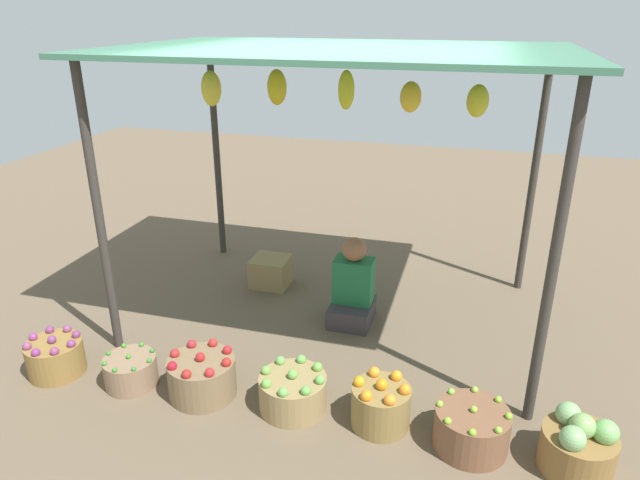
# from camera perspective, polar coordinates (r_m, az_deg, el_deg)

# --- Properties ---
(ground_plane) EXTENTS (14.00, 14.00, 0.00)m
(ground_plane) POSITION_cam_1_polar(r_m,az_deg,el_deg) (5.23, 1.72, -7.37)
(ground_plane) COLOR brown
(market_stall_structure) EXTENTS (3.51, 2.32, 2.31)m
(market_stall_structure) POSITION_cam_1_polar(r_m,az_deg,el_deg) (4.57, 1.93, 16.61)
(market_stall_structure) COLOR #38332D
(market_stall_structure) RESTS_ON ground
(vendor_person) EXTENTS (0.36, 0.44, 0.78)m
(vendor_person) POSITION_cam_1_polar(r_m,az_deg,el_deg) (5.00, 3.32, -5.00)
(vendor_person) COLOR #3B353B
(vendor_person) RESTS_ON ground
(basket_purple_onions) EXTENTS (0.42, 0.42, 0.32)m
(basket_purple_onions) POSITION_cam_1_polar(r_m,az_deg,el_deg) (4.84, -25.01, -10.54)
(basket_purple_onions) COLOR olive
(basket_purple_onions) RESTS_ON ground
(basket_green_chilies) EXTENTS (0.38, 0.38, 0.25)m
(basket_green_chilies) POSITION_cam_1_polar(r_m,az_deg,el_deg) (4.52, -18.46, -12.33)
(basket_green_chilies) COLOR #8B6C52
(basket_green_chilies) RESTS_ON ground
(basket_red_apples) EXTENTS (0.48, 0.48, 0.34)m
(basket_red_apples) POSITION_cam_1_polar(r_m,az_deg,el_deg) (4.26, -11.74, -13.23)
(basket_red_apples) COLOR olive
(basket_red_apples) RESTS_ON ground
(basket_green_apples) EXTENTS (0.47, 0.47, 0.31)m
(basket_green_apples) POSITION_cam_1_polar(r_m,az_deg,el_deg) (4.07, -2.74, -14.95)
(basket_green_apples) COLOR #957C4E
(basket_green_apples) RESTS_ON ground
(basket_oranges) EXTENTS (0.39, 0.39, 0.35)m
(basket_oranges) POSITION_cam_1_polar(r_m,az_deg,el_deg) (3.94, 6.12, -16.12)
(basket_oranges) COLOR olive
(basket_oranges) RESTS_ON ground
(basket_limes) EXTENTS (0.47, 0.47, 0.31)m
(basket_limes) POSITION_cam_1_polar(r_m,az_deg,el_deg) (3.89, 14.94, -17.82)
(basket_limes) COLOR brown
(basket_limes) RESTS_ON ground
(basket_cabbages) EXTENTS (0.43, 0.43, 0.40)m
(basket_cabbages) POSITION_cam_1_polar(r_m,az_deg,el_deg) (3.92, 24.46, -18.33)
(basket_cabbages) COLOR olive
(basket_cabbages) RESTS_ON ground
(wooden_crate_near_vendor) EXTENTS (0.36, 0.34, 0.29)m
(wooden_crate_near_vendor) POSITION_cam_1_polar(r_m,az_deg,el_deg) (5.71, -4.94, -3.16)
(wooden_crate_near_vendor) COLOR olive
(wooden_crate_near_vendor) RESTS_ON ground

